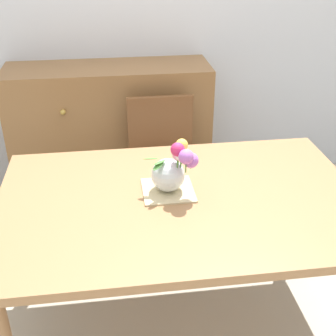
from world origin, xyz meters
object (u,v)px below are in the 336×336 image
object	(u,v)px
dining_table	(181,213)
flower_vase	(172,170)
chair_far	(162,158)
dresser	(111,134)

from	to	relation	value
dining_table	flower_vase	xyz separation A→B (m)	(-0.03, 0.05, 0.20)
chair_far	flower_vase	size ratio (longest dim) A/B	3.57
dining_table	chair_far	world-z (taller)	chair_far
dresser	flower_vase	size ratio (longest dim) A/B	5.58
chair_far	dresser	size ratio (longest dim) A/B	0.64
chair_far	dresser	xyz separation A→B (m)	(-0.32, 0.46, -0.02)
chair_far	flower_vase	bearing A→B (deg)	85.92
dresser	flower_vase	xyz separation A→B (m)	(0.26, -1.28, 0.39)
chair_far	dining_table	bearing A→B (deg)	88.45
dining_table	flower_vase	world-z (taller)	flower_vase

